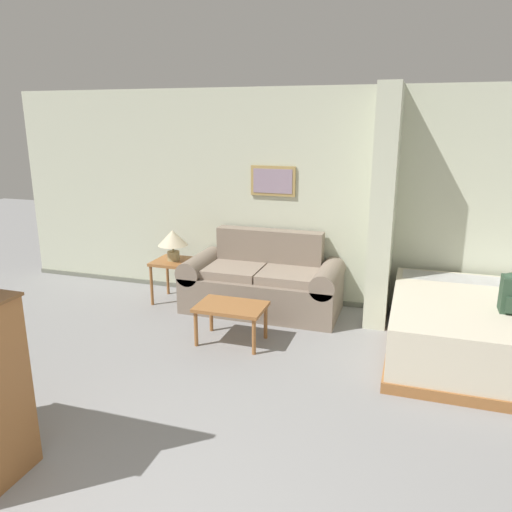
{
  "coord_description": "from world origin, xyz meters",
  "views": [
    {
      "loc": [
        1.41,
        -1.45,
        2.24
      ],
      "look_at": [
        0.08,
        2.64,
        1.05
      ],
      "focal_mm": 35.0,
      "sensor_mm": 36.0,
      "label": 1
    }
  ],
  "objects_px": {
    "couch": "(263,283)",
    "coffee_table": "(231,310)",
    "table_lamp": "(173,239)",
    "bed": "(490,330)"
  },
  "relations": [
    {
      "from": "coffee_table",
      "to": "bed",
      "type": "bearing_deg",
      "value": 9.46
    },
    {
      "from": "couch",
      "to": "table_lamp",
      "type": "height_order",
      "value": "couch"
    },
    {
      "from": "table_lamp",
      "to": "coffee_table",
      "type": "bearing_deg",
      "value": -39.47
    },
    {
      "from": "table_lamp",
      "to": "bed",
      "type": "xyz_separation_m",
      "value": [
        3.58,
        -0.5,
        -0.51
      ]
    },
    {
      "from": "coffee_table",
      "to": "table_lamp",
      "type": "distance_m",
      "value": 1.5
    },
    {
      "from": "couch",
      "to": "coffee_table",
      "type": "bearing_deg",
      "value": -91.96
    },
    {
      "from": "bed",
      "to": "coffee_table",
      "type": "bearing_deg",
      "value": -170.54
    },
    {
      "from": "couch",
      "to": "bed",
      "type": "relative_size",
      "value": 0.98
    },
    {
      "from": "coffee_table",
      "to": "bed",
      "type": "xyz_separation_m",
      "value": [
        2.48,
        0.41,
        -0.06
      ]
    },
    {
      "from": "couch",
      "to": "coffee_table",
      "type": "xyz_separation_m",
      "value": [
        -0.03,
        -0.98,
        0.02
      ]
    }
  ]
}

